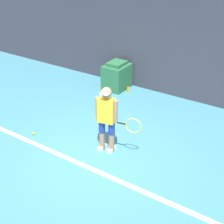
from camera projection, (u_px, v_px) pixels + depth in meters
The scene contains 7 objects.
ground_plane at pixel (96, 156), 6.60m from camera, with size 24.00×24.00×0.00m, color teal.
back_wall at pixel (174, 46), 8.63m from camera, with size 24.00×0.10×2.93m.
court_baseline at pixel (85, 166), 6.32m from camera, with size 21.60×0.10×0.01m.
tennis_player at pixel (107, 117), 6.42m from camera, with size 0.97×0.34×1.49m.
tennis_ball at pixel (33, 134), 7.33m from camera, with size 0.07×0.07×0.07m.
covered_chair at pixel (117, 76), 9.53m from camera, with size 0.64×0.81×0.85m.
water_bottle at pixel (128, 89), 9.39m from camera, with size 0.08×0.08×0.22m.
Camera 1 is at (3.25, -4.27, 3.98)m, focal length 50.00 mm.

